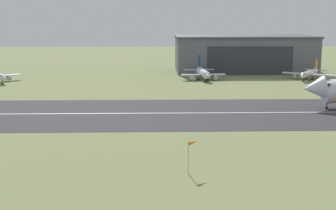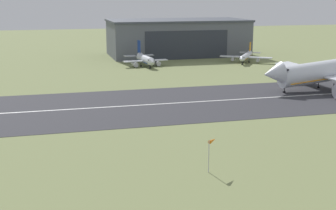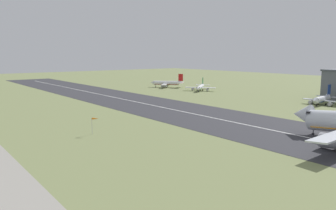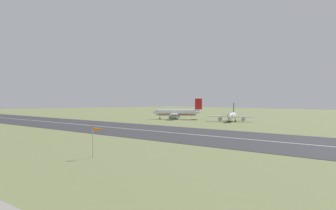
% 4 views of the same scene
% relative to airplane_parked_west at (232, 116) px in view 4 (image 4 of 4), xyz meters
% --- Properties ---
extents(runway_strip, '(442.79, 40.57, 0.06)m').
position_rel_airplane_parked_west_xyz_m(runway_strip, '(42.77, -62.90, -2.52)').
color(runway_strip, '#333338').
rests_on(runway_strip, ground_plane).
extents(runway_centreline, '(398.51, 0.70, 0.01)m').
position_rel_airplane_parked_west_xyz_m(runway_centreline, '(42.77, -62.90, -2.49)').
color(runway_centreline, silver).
rests_on(runway_centreline, runway_strip).
extents(airplane_parked_west, '(20.86, 23.20, 8.22)m').
position_rel_airplane_parked_west_xyz_m(airplane_parked_west, '(0.00, 0.00, 0.00)').
color(airplane_parked_west, white).
rests_on(airplane_parked_west, ground_plane).
extents(airplane_parked_centre, '(23.68, 22.69, 10.11)m').
position_rel_airplane_parked_west_xyz_m(airplane_parked_centre, '(-32.58, -3.35, 0.60)').
color(airplane_parked_centre, white).
rests_on(airplane_parked_centre, ground_plane).
extents(windsock_pole, '(1.95, 1.90, 5.28)m').
position_rel_airplane_parked_west_xyz_m(windsock_pole, '(68.86, -110.47, 2.15)').
color(windsock_pole, '#B7B7BC').
rests_on(windsock_pole, ground_plane).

